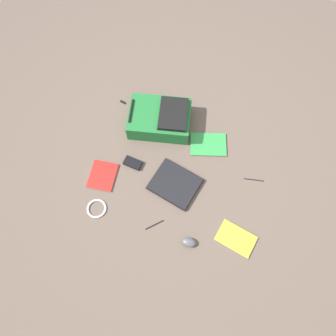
{
  "coord_description": "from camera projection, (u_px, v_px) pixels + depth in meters",
  "views": [
    {
      "loc": [
        -0.89,
        -0.2,
        2.18
      ],
      "look_at": [
        -0.04,
        0.05,
        0.02
      ],
      "focal_mm": 34.08,
      "sensor_mm": 36.0,
      "label": 1
    }
  ],
  "objects": [
    {
      "name": "laptop",
      "position": [
        175.0,
        184.0,
        2.29
      ],
      "size": [
        0.35,
        0.39,
        0.03
      ],
      "color": "black",
      "rests_on": "ground_plane"
    },
    {
      "name": "usb_stick",
      "position": [
        123.0,
        102.0,
        2.57
      ],
      "size": [
        0.03,
        0.06,
        0.01
      ],
      "primitive_type": "cube",
      "rotation": [
        0.0,
        0.0,
        -0.25
      ],
      "color": "black",
      "rests_on": "ground_plane"
    },
    {
      "name": "backpack",
      "position": [
        161.0,
        118.0,
        2.42
      ],
      "size": [
        0.4,
        0.51,
        0.18
      ],
      "color": "#1E662D",
      "rests_on": "ground_plane"
    },
    {
      "name": "cable_coil",
      "position": [
        97.0,
        209.0,
        2.23
      ],
      "size": [
        0.14,
        0.14,
        0.01
      ],
      "primitive_type": "torus",
      "color": "silver",
      "rests_on": "ground_plane"
    },
    {
      "name": "ground_plane",
      "position": [
        175.0,
        166.0,
        2.36
      ],
      "size": [
        4.07,
        4.07,
        0.0
      ],
      "primitive_type": "plane",
      "color": "brown"
    },
    {
      "name": "pen_blue",
      "position": [
        254.0,
        180.0,
        2.31
      ],
      "size": [
        0.03,
        0.14,
        0.01
      ],
      "primitive_type": "cylinder",
      "rotation": [
        1.57,
        0.0,
        0.15
      ],
      "color": "black",
      "rests_on": "ground_plane"
    },
    {
      "name": "pen_black",
      "position": [
        155.0,
        225.0,
        2.19
      ],
      "size": [
        0.1,
        0.11,
        0.01
      ],
      "primitive_type": "cylinder",
      "rotation": [
        1.57,
        0.0,
        0.75
      ],
      "color": "black",
      "rests_on": "ground_plane"
    },
    {
      "name": "computer_mouse",
      "position": [
        189.0,
        242.0,
        2.13
      ],
      "size": [
        0.06,
        0.1,
        0.04
      ],
      "primitive_type": "ellipsoid",
      "rotation": [
        0.0,
        0.0,
        0.0
      ],
      "color": "#4C4C51",
      "rests_on": "ground_plane"
    },
    {
      "name": "power_brick",
      "position": [
        133.0,
        163.0,
        2.35
      ],
      "size": [
        0.09,
        0.14,
        0.03
      ],
      "primitive_type": "cube",
      "rotation": [
        0.0,
        0.0,
        -0.13
      ],
      "color": "black",
      "rests_on": "ground_plane"
    },
    {
      "name": "book_blue",
      "position": [
        236.0,
        238.0,
        2.15
      ],
      "size": [
        0.22,
        0.28,
        0.01
      ],
      "color": "silver",
      "rests_on": "ground_plane"
    },
    {
      "name": "book_red",
      "position": [
        208.0,
        144.0,
        2.42
      ],
      "size": [
        0.25,
        0.31,
        0.01
      ],
      "color": "silver",
      "rests_on": "ground_plane"
    },
    {
      "name": "book_comic",
      "position": [
        103.0,
        176.0,
        2.32
      ],
      "size": [
        0.23,
        0.2,
        0.01
      ],
      "color": "silver",
      "rests_on": "ground_plane"
    }
  ]
}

